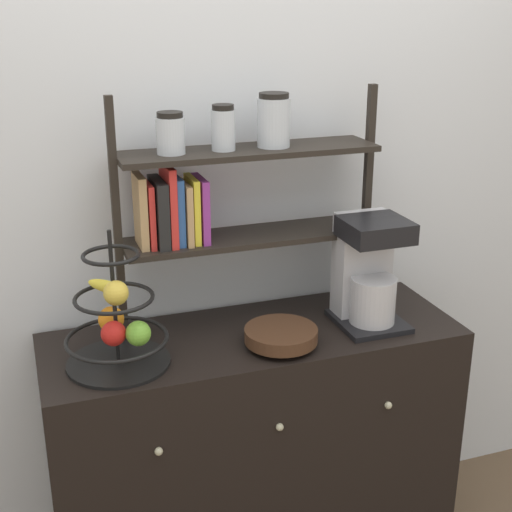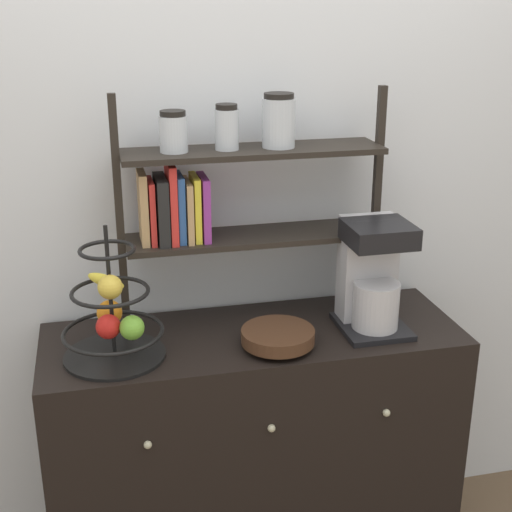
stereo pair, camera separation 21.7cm
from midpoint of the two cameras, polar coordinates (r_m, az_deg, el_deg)
name	(u,v)px [view 2 (the right image)]	position (r m, az deg, el deg)	size (l,w,h in m)	color
wall_back	(235,192)	(2.39, 0.92, 5.13)	(7.00, 0.05, 2.60)	silver
sideboard	(254,454)	(2.51, 2.40, -15.59)	(1.33, 0.48, 0.91)	black
coffee_maker	(372,275)	(2.30, 11.97, -1.58)	(0.21, 0.23, 0.36)	black
fruit_stand	(113,318)	(2.10, -8.48, -4.96)	(0.30, 0.30, 0.41)	black
wooden_bowl	(278,337)	(2.18, 4.63, -6.54)	(0.22, 0.22, 0.06)	#422819
shelf_hutch	(223,185)	(2.21, 0.16, 5.63)	(0.86, 0.20, 0.75)	black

